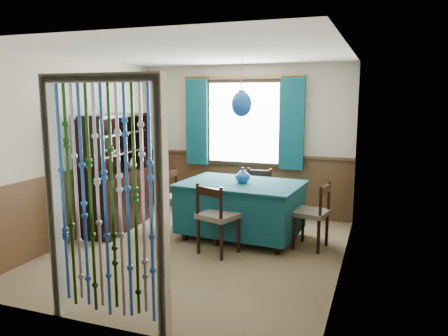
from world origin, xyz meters
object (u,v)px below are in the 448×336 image
at_px(pendant_lamp, 242,104).
at_px(vase_table, 243,176).
at_px(chair_right, 313,214).
at_px(chair_near, 217,217).
at_px(sideboard, 116,189).
at_px(dining_table, 241,206).
at_px(chair_left, 178,198).
at_px(bowl_shelf, 110,151).
at_px(vase_sideboard, 132,163).
at_px(chair_far, 258,195).

distance_m(pendant_lamp, vase_table, 0.99).
bearing_deg(chair_right, chair_near, 129.66).
bearing_deg(sideboard, chair_near, -19.72).
relative_size(dining_table, chair_left, 1.90).
xyz_separation_m(chair_near, bowl_shelf, (-1.76, 0.30, 0.72)).
relative_size(dining_table, vase_table, 8.76).
xyz_separation_m(dining_table, vase_table, (0.02, 0.00, 0.44)).
bearing_deg(pendant_lamp, sideboard, -174.17).
bearing_deg(chair_near, sideboard, -177.49).
height_order(chair_left, vase_sideboard, vase_sideboard).
bearing_deg(dining_table, vase_table, 16.59).
bearing_deg(pendant_lamp, chair_far, 87.64).
distance_m(chair_left, vase_table, 1.11).
bearing_deg(chair_far, bowl_shelf, 26.08).
height_order(chair_left, pendant_lamp, pendant_lamp).
bearing_deg(chair_near, chair_left, 158.99).
distance_m(chair_left, vase_sideboard, 0.97).
xyz_separation_m(chair_far, vase_sideboard, (-1.88, -0.60, 0.50)).
xyz_separation_m(dining_table, chair_far, (0.03, 0.76, -0.00)).
distance_m(sideboard, vase_sideboard, 0.50).
bearing_deg(vase_table, sideboard, -174.09).
distance_m(chair_right, pendant_lamp, 1.75).
height_order(sideboard, vase_sideboard, sideboard).
bearing_deg(pendant_lamp, chair_near, -97.42).
relative_size(sideboard, bowl_shelf, 8.84).
distance_m(dining_table, vase_table, 0.44).
xyz_separation_m(chair_far, pendant_lamp, (-0.03, -0.76, 1.43)).
distance_m(dining_table, bowl_shelf, 2.03).
relative_size(chair_right, sideboard, 0.51).
bearing_deg(chair_right, bowl_shelf, 106.56).
xyz_separation_m(vase_table, bowl_shelf, (-1.87, -0.40, 0.31)).
height_order(chair_far, bowl_shelf, bowl_shelf).
bearing_deg(pendant_lamp, chair_left, 177.66).
height_order(pendant_lamp, vase_table, pendant_lamp).
relative_size(chair_far, vase_table, 4.34).
xyz_separation_m(dining_table, chair_near, (-0.09, -0.70, 0.03)).
distance_m(chair_near, sideboard, 1.89).
height_order(chair_far, chair_left, chair_left).
bearing_deg(vase_table, chair_near, -99.14).
xyz_separation_m(chair_near, chair_far, (0.12, 1.46, -0.03)).
bearing_deg(vase_table, bowl_shelf, -167.81).
relative_size(chair_near, chair_left, 1.00).
relative_size(chair_far, chair_right, 0.98).
distance_m(pendant_lamp, vase_sideboard, 2.08).
bearing_deg(chair_right, chair_far, 60.01).
bearing_deg(chair_right, chair_left, 96.85).
bearing_deg(bowl_shelf, chair_left, 27.57).
bearing_deg(chair_far, pendant_lamp, 82.12).
distance_m(chair_near, chair_left, 1.18).
relative_size(pendant_lamp, bowl_shelf, 4.03).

